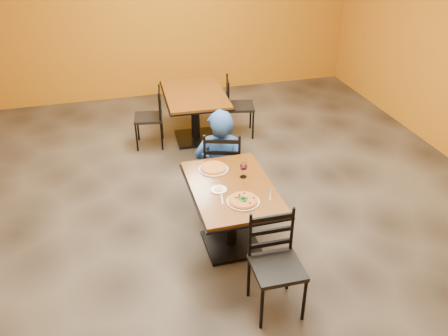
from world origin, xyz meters
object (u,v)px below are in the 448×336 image
object	(u,v)px
diner	(220,156)
side_plate	(219,190)
chair_main_near	(277,268)
plate_far	(214,169)
pizza_main	(243,200)
chair_main_far	(223,164)
table_main	(232,202)
chair_second_right	(240,107)
wine_glass	(243,169)
plate_main	(243,201)
pizza_far	(213,168)
chair_second_left	(148,118)
table_second	(195,105)

from	to	relation	value
diner	side_plate	bearing A→B (deg)	87.96
chair_main_near	plate_far	bearing A→B (deg)	101.46
chair_main_near	pizza_main	bearing A→B (deg)	101.12
chair_main_far	diner	distance (m)	0.12
table_main	diner	distance (m)	0.89
chair_main_near	plate_far	size ratio (longest dim) A/B	3.03
chair_second_right	pizza_main	size ratio (longest dim) A/B	3.19
chair_main_near	pizza_main	world-z (taller)	chair_main_near
chair_main_far	wine_glass	xyz separation A→B (m)	(0.01, -0.76, 0.36)
plate_far	side_plate	distance (m)	0.40
plate_far	chair_second_right	bearing A→B (deg)	66.02
plate_main	side_plate	world-z (taller)	same
chair_main_far	diner	bearing A→B (deg)	29.24
chair_main_near	pizza_far	bearing A→B (deg)	101.46
plate_far	wine_glass	world-z (taller)	wine_glass
chair_main_near	chair_main_far	distance (m)	1.82
chair_main_near	diner	world-z (taller)	diner
wine_glass	side_plate	bearing A→B (deg)	-151.31
chair_main_far	plate_main	world-z (taller)	chair_main_far
chair_main_far	table_main	bearing A→B (deg)	98.66
plate_main	pizza_main	world-z (taller)	pizza_main
chair_main_near	plate_far	world-z (taller)	chair_main_near
chair_second_left	pizza_far	xyz separation A→B (m)	(0.42, -2.16, 0.34)
plate_far	table_main	bearing A→B (deg)	-75.31
table_main	wine_glass	size ratio (longest dim) A/B	6.83
pizza_main	pizza_far	bearing A→B (deg)	100.44
chair_second_left	plate_main	size ratio (longest dim) A/B	2.81
plate_far	wine_glass	size ratio (longest dim) A/B	1.72
pizza_main	wine_glass	distance (m)	0.45
table_main	table_second	world-z (taller)	same
chair_main_far	chair_second_right	world-z (taller)	chair_main_far
table_main	chair_main_far	world-z (taller)	chair_main_far
wine_glass	pizza_main	bearing A→B (deg)	-107.60
pizza_main	side_plate	size ratio (longest dim) A/B	1.77
pizza_main	side_plate	xyz separation A→B (m)	(-0.17, 0.26, -0.02)
table_main	diner	xyz separation A→B (m)	(0.11, 0.88, 0.04)
chair_main_near	chair_second_left	bearing A→B (deg)	102.04
chair_main_near	plate_far	distance (m)	1.35
side_plate	diner	bearing A→B (deg)	74.33
plate_far	pizza_far	world-z (taller)	pizza_far
chair_second_right	plate_far	size ratio (longest dim) A/B	2.92
pizza_far	chair_main_near	bearing A→B (deg)	-79.90
chair_second_right	diner	distance (m)	1.81
chair_second_left	table_second	bearing A→B (deg)	99.28
chair_main_near	pizza_far	size ratio (longest dim) A/B	3.35
chair_main_near	diner	size ratio (longest dim) A/B	0.79
table_main	side_plate	distance (m)	0.25
diner	side_plate	size ratio (longest dim) A/B	7.41
chair_main_near	plate_main	world-z (taller)	chair_main_near
pizza_far	table_main	bearing A→B (deg)	-75.31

